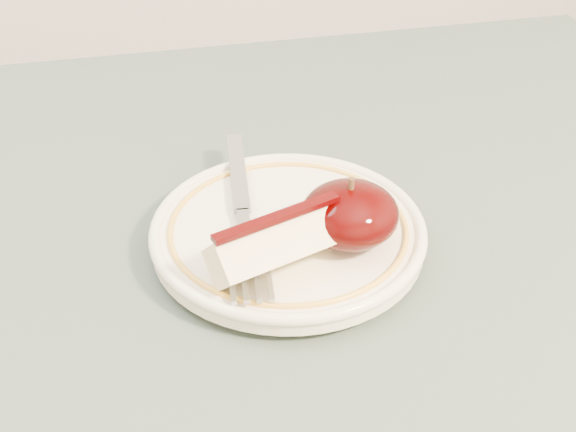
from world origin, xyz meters
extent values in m
cylinder|color=brown|center=(0.40, 0.40, 0.35)|extent=(0.05, 0.05, 0.71)
cube|color=#3E4D45|center=(0.00, 0.00, 0.73)|extent=(0.90, 0.90, 0.04)
cylinder|color=#F5EECE|center=(0.04, 0.09, 0.75)|extent=(0.10, 0.10, 0.01)
cylinder|color=#F5EECE|center=(0.04, 0.09, 0.76)|extent=(0.19, 0.19, 0.01)
torus|color=#F5EECE|center=(0.04, 0.09, 0.77)|extent=(0.19, 0.19, 0.01)
torus|color=gold|center=(0.04, 0.09, 0.77)|extent=(0.17, 0.17, 0.00)
ellipsoid|color=black|center=(0.08, 0.07, 0.79)|extent=(0.07, 0.06, 0.04)
cylinder|color=#472D19|center=(0.08, 0.07, 0.81)|extent=(0.00, 0.00, 0.01)
cube|color=#F3E6B3|center=(0.02, 0.05, 0.79)|extent=(0.10, 0.07, 0.04)
cube|color=#2E0101|center=(0.02, 0.05, 0.81)|extent=(0.09, 0.04, 0.00)
cube|color=#96989E|center=(0.02, 0.17, 0.77)|extent=(0.02, 0.11, 0.00)
cube|color=#96989E|center=(0.01, 0.10, 0.77)|extent=(0.01, 0.03, 0.00)
cube|color=#96989E|center=(0.01, 0.07, 0.77)|extent=(0.03, 0.03, 0.00)
cube|color=#96989E|center=(0.02, 0.04, 0.77)|extent=(0.01, 0.04, 0.00)
cube|color=#96989E|center=(0.01, 0.04, 0.77)|extent=(0.01, 0.04, 0.00)
cube|color=#96989E|center=(0.00, 0.04, 0.77)|extent=(0.01, 0.04, 0.00)
cube|color=#96989E|center=(-0.01, 0.04, 0.77)|extent=(0.01, 0.04, 0.00)
camera|label=1|loc=(-0.06, -0.34, 1.10)|focal=50.00mm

